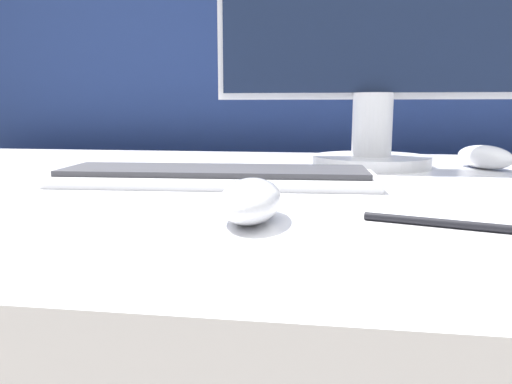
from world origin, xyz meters
name	(u,v)px	position (x,y,z in m)	size (l,w,h in m)	color
partition_panel	(280,198)	(0.00, 0.62, 0.61)	(5.00, 0.03, 1.22)	navy
computer_mouse_near	(251,200)	(0.06, -0.26, 0.77)	(0.06, 0.12, 0.04)	silver
keyboard	(215,176)	(-0.03, -0.04, 0.76)	(0.47, 0.16, 0.02)	silver
monitor	(376,27)	(0.21, 0.22, 1.00)	(0.58, 0.22, 0.47)	silver
computer_mouse_far	(485,157)	(0.41, 0.21, 0.77)	(0.10, 0.14, 0.04)	white
pen	(442,223)	(0.24, -0.26, 0.75)	(0.14, 0.05, 0.01)	black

